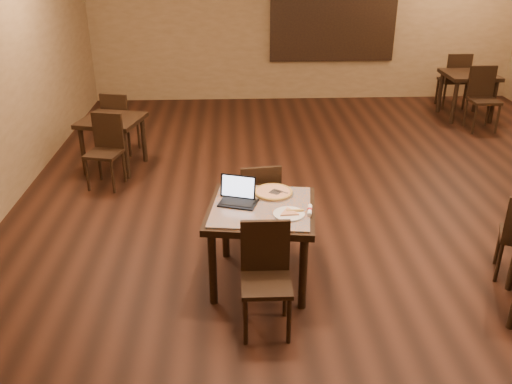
{
  "coord_description": "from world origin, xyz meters",
  "views": [
    {
      "loc": [
        -1.4,
        -5.36,
        2.88
      ],
      "look_at": [
        -1.21,
        -1.07,
        0.85
      ],
      "focal_mm": 38.0,
      "sensor_mm": 36.0,
      "label": 1
    }
  ],
  "objects_px": {
    "laptop": "(238,195)",
    "other_table_b_chair_near": "(106,146)",
    "chair_main_near": "(266,271)",
    "other_table_a_chair_far": "(455,77)",
    "other_table_a_chair_near": "(482,94)",
    "pizza_pan": "(273,193)",
    "other_table_b": "(112,127)",
    "chair_main_far": "(259,200)",
    "tiled_table": "(261,216)",
    "other_table_a": "(469,81)",
    "other_table_b_chair_far": "(119,120)"
  },
  "relations": [
    {
      "from": "chair_main_near",
      "to": "chair_main_far",
      "type": "xyz_separation_m",
      "value": [
        0.01,
        1.24,
        0.0
      ]
    },
    {
      "from": "other_table_a",
      "to": "other_table_b_chair_far",
      "type": "xyz_separation_m",
      "value": [
        -5.67,
        -1.49,
        -0.13
      ]
    },
    {
      "from": "other_table_b_chair_near",
      "to": "laptop",
      "type": "bearing_deg",
      "value": -39.04
    },
    {
      "from": "other_table_a_chair_far",
      "to": "other_table_b_chair_far",
      "type": "height_order",
      "value": "other_table_a_chair_far"
    },
    {
      "from": "pizza_pan",
      "to": "other_table_a",
      "type": "xyz_separation_m",
      "value": [
        3.69,
        4.56,
        -0.12
      ]
    },
    {
      "from": "tiled_table",
      "to": "other_table_a",
      "type": "xyz_separation_m",
      "value": [
        3.81,
        4.8,
        -0.01
      ]
    },
    {
      "from": "chair_main_far",
      "to": "other_table_b",
      "type": "xyz_separation_m",
      "value": [
        -1.85,
        2.15,
        0.07
      ]
    },
    {
      "from": "laptop",
      "to": "other_table_b_chair_near",
      "type": "height_order",
      "value": "laptop"
    },
    {
      "from": "chair_main_near",
      "to": "other_table_a_chair_far",
      "type": "distance_m",
      "value": 7.11
    },
    {
      "from": "tiled_table",
      "to": "other_table_a_chair_far",
      "type": "bearing_deg",
      "value": 62.59
    },
    {
      "from": "other_table_b_chair_far",
      "to": "other_table_b",
      "type": "bearing_deg",
      "value": 105.9
    },
    {
      "from": "chair_main_far",
      "to": "other_table_a_chair_far",
      "type": "bearing_deg",
      "value": -136.58
    },
    {
      "from": "other_table_a_chair_near",
      "to": "other_table_a_chair_far",
      "type": "height_order",
      "value": "same"
    },
    {
      "from": "other_table_a",
      "to": "chair_main_near",
      "type": "bearing_deg",
      "value": -124.98
    },
    {
      "from": "other_table_b_chair_near",
      "to": "other_table_b_chair_far",
      "type": "bearing_deg",
      "value": 105.9
    },
    {
      "from": "laptop",
      "to": "other_table_a_chair_near",
      "type": "relative_size",
      "value": 0.37
    },
    {
      "from": "other_table_b_chair_near",
      "to": "other_table_a_chair_near",
      "type": "bearing_deg",
      "value": 33.16
    },
    {
      "from": "other_table_a_chair_far",
      "to": "chair_main_near",
      "type": "bearing_deg",
      "value": 57.74
    },
    {
      "from": "other_table_b",
      "to": "pizza_pan",
      "type": "bearing_deg",
      "value": -38.46
    },
    {
      "from": "tiled_table",
      "to": "laptop",
      "type": "bearing_deg",
      "value": 161.06
    },
    {
      "from": "tiled_table",
      "to": "other_table_a",
      "type": "height_order",
      "value": "other_table_a"
    },
    {
      "from": "laptop",
      "to": "other_table_a_chair_near",
      "type": "bearing_deg",
      "value": 63.51
    },
    {
      "from": "chair_main_far",
      "to": "other_table_b_chair_far",
      "type": "relative_size",
      "value": 0.99
    },
    {
      "from": "chair_main_far",
      "to": "other_table_b_chair_near",
      "type": "height_order",
      "value": "other_table_b_chair_near"
    },
    {
      "from": "laptop",
      "to": "tiled_table",
      "type": "bearing_deg",
      "value": -9.01
    },
    {
      "from": "other_table_a_chair_near",
      "to": "other_table_b_chair_far",
      "type": "bearing_deg",
      "value": -170.79
    },
    {
      "from": "other_table_b_chair_far",
      "to": "chair_main_far",
      "type": "bearing_deg",
      "value": 138.67
    },
    {
      "from": "chair_main_far",
      "to": "other_table_a_chair_near",
      "type": "height_order",
      "value": "other_table_a_chair_near"
    },
    {
      "from": "laptop",
      "to": "pizza_pan",
      "type": "relative_size",
      "value": 0.98
    },
    {
      "from": "other_table_a",
      "to": "other_table_a_chair_near",
      "type": "xyz_separation_m",
      "value": [
        0.0,
        -0.59,
        -0.08
      ]
    },
    {
      "from": "chair_main_far",
      "to": "other_table_b",
      "type": "bearing_deg",
      "value": -57.34
    },
    {
      "from": "other_table_a_chair_near",
      "to": "chair_main_far",
      "type": "bearing_deg",
      "value": -136.49
    },
    {
      "from": "chair_main_far",
      "to": "other_table_a_chair_far",
      "type": "distance_m",
      "value": 6.09
    },
    {
      "from": "chair_main_far",
      "to": "laptop",
      "type": "relative_size",
      "value": 2.43
    },
    {
      "from": "laptop",
      "to": "chair_main_far",
      "type": "bearing_deg",
      "value": 85.7
    },
    {
      "from": "other_table_b",
      "to": "other_table_b_chair_near",
      "type": "xyz_separation_m",
      "value": [
        0.02,
        -0.53,
        -0.07
      ]
    },
    {
      "from": "chair_main_near",
      "to": "other_table_a",
      "type": "distance_m",
      "value": 6.63
    },
    {
      "from": "chair_main_far",
      "to": "other_table_a",
      "type": "distance_m",
      "value": 5.65
    },
    {
      "from": "pizza_pan",
      "to": "other_table_b",
      "type": "relative_size",
      "value": 0.42
    },
    {
      "from": "chair_main_far",
      "to": "tiled_table",
      "type": "bearing_deg",
      "value": 80.96
    },
    {
      "from": "other_table_b",
      "to": "other_table_b_chair_far",
      "type": "bearing_deg",
      "value": 105.9
    },
    {
      "from": "other_table_a_chair_near",
      "to": "chair_main_near",
      "type": "bearing_deg",
      "value": -128.13
    },
    {
      "from": "tiled_table",
      "to": "other_table_a_chair_far",
      "type": "xyz_separation_m",
      "value": [
        3.81,
        5.39,
        -0.09
      ]
    },
    {
      "from": "chair_main_near",
      "to": "other_table_b_chair_far",
      "type": "bearing_deg",
      "value": 115.56
    },
    {
      "from": "chair_main_near",
      "to": "pizza_pan",
      "type": "distance_m",
      "value": 0.91
    },
    {
      "from": "other_table_a_chair_near",
      "to": "other_table_b_chair_near",
      "type": "bearing_deg",
      "value": -160.57
    },
    {
      "from": "pizza_pan",
      "to": "other_table_a_chair_near",
      "type": "height_order",
      "value": "other_table_a_chair_near"
    },
    {
      "from": "tiled_table",
      "to": "laptop",
      "type": "height_order",
      "value": "laptop"
    },
    {
      "from": "chair_main_near",
      "to": "other_table_a_chair_near",
      "type": "height_order",
      "value": "other_table_a_chair_near"
    },
    {
      "from": "other_table_b_chair_far",
      "to": "laptop",
      "type": "bearing_deg",
      "value": 131.17
    }
  ]
}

